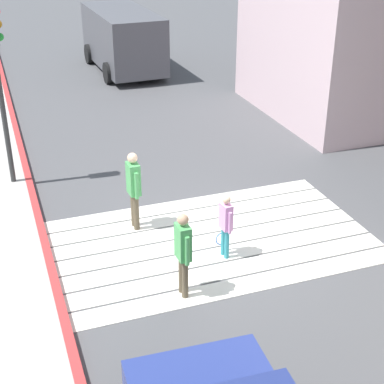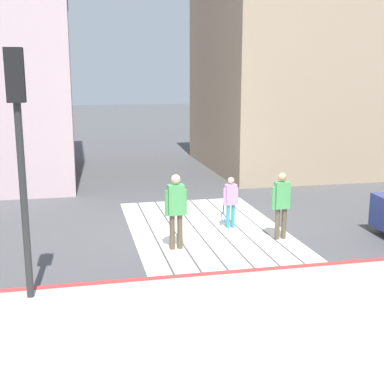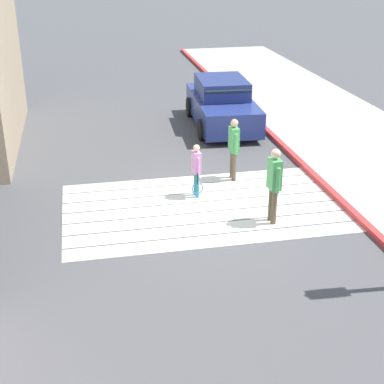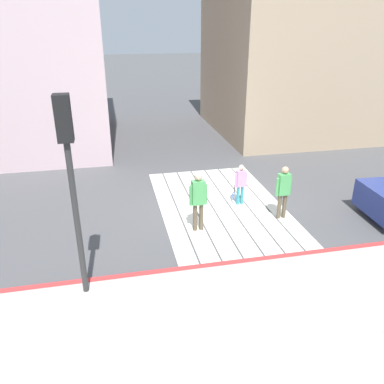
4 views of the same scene
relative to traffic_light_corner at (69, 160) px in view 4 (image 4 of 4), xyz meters
name	(u,v)px [view 4 (image 4 of 4)]	position (x,y,z in m)	size (l,w,h in m)	color
ground_plane	(221,206)	(3.58, -4.01, -3.04)	(120.00, 120.00, 0.00)	#4C4C4F
crosswalk_stripes	(221,206)	(3.58, -4.01, -3.03)	(6.40, 3.80, 0.01)	silver
sidewalk_west	(303,330)	(-2.02, -4.01, -2.98)	(4.80, 40.00, 0.12)	#ADA8A0
curb_painted	(258,261)	(0.33, -4.01, -2.97)	(0.16, 40.00, 0.13)	#BC3333
building_far_south	(289,40)	(12.08, -9.81, 1.44)	(8.00, 7.04, 8.95)	tan
traffic_light_corner	(69,160)	(0.00, 0.00, 0.00)	(0.39, 0.28, 4.24)	#2D2D2D
pedestrian_adult_lead	(283,189)	(2.43, -5.53, -2.10)	(0.21, 0.48, 1.61)	brown
pedestrian_adult_trailing	(198,198)	(2.24, -2.97, -2.04)	(0.23, 0.50, 1.71)	brown
pedestrian_child_with_racket	(240,182)	(3.59, -4.63, -2.29)	(0.29, 0.41, 1.33)	teal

